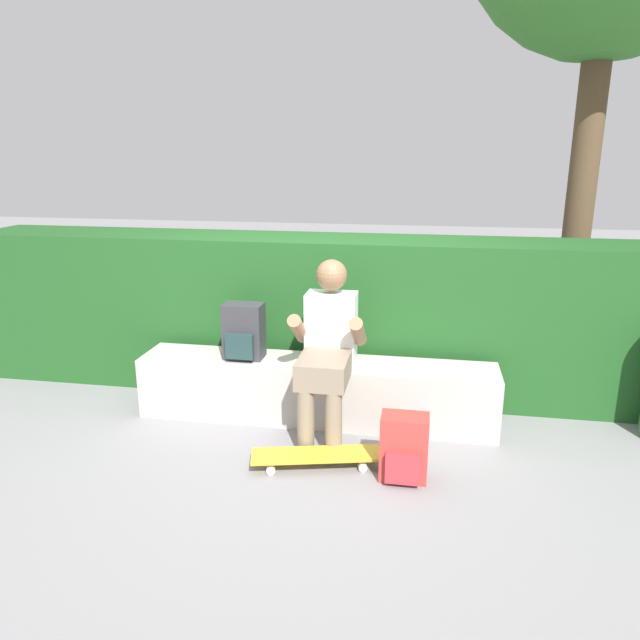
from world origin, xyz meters
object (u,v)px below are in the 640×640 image
Objects in this scene: skateboard_near_person at (316,455)px; backpack_on_bench at (243,332)px; person_skater at (328,345)px; bench_main at (316,390)px; backpack_on_ground at (404,449)px.

skateboard_near_person is 2.06× the size of backpack_on_bench.
person_skater is at bearing 90.98° from skateboard_near_person.
skateboard_near_person is at bearing -79.28° from bench_main.
backpack_on_ground is (1.19, -0.71, -0.44)m from backpack_on_bench.
person_skater is at bearing 136.46° from backpack_on_ground.
backpack_on_bench is 1.00× the size of backpack_on_ground.
skateboard_near_person is 1.09m from backpack_on_bench.
backpack_on_ground is at bearing -47.48° from bench_main.
backpack_on_ground is at bearing -31.00° from backpack_on_bench.
bench_main is at bearing 132.52° from backpack_on_ground.
person_skater is 1.44× the size of skateboard_near_person.
bench_main reaches higher than backpack_on_ground.
person_skater reaches higher than bench_main.
bench_main is 0.67m from backpack_on_bench.
bench_main is 0.98m from backpack_on_ground.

